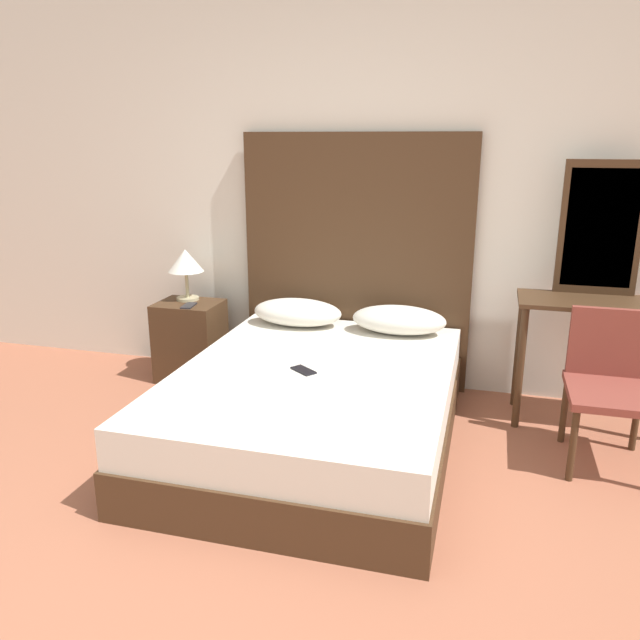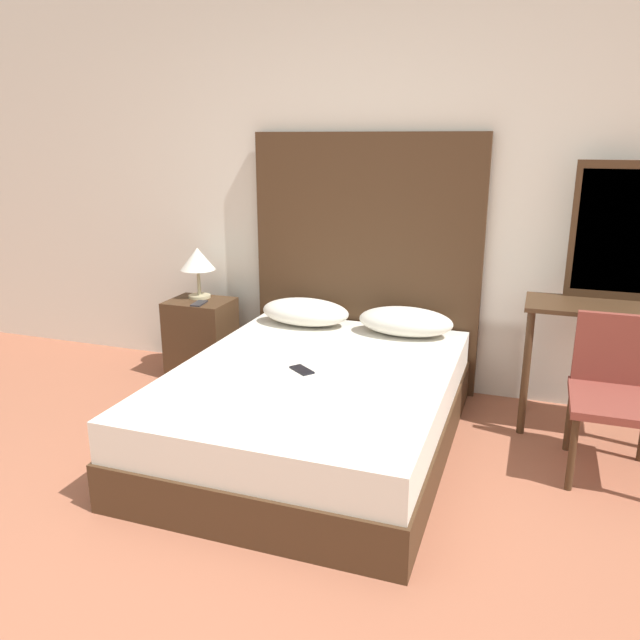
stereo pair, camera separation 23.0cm
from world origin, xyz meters
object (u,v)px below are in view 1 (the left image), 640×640
nightstand (191,341)px  phone_on_nightstand (189,306)px  vanity_desk (593,328)px  table_lamp (186,263)px  phone_on_bed (304,370)px  bed (315,407)px  chair (610,379)px

nightstand → phone_on_nightstand: phone_on_nightstand is taller
vanity_desk → nightstand: bearing=179.3°
vanity_desk → table_lamp: bearing=177.7°
phone_on_bed → phone_on_nightstand: 1.24m
bed → table_lamp: bearing=145.4°
table_lamp → vanity_desk: 2.66m
bed → vanity_desk: size_ratio=2.27×
phone_on_nightstand → chair: 2.63m
phone_on_nightstand → vanity_desk: bearing=1.2°
table_lamp → phone_on_nightstand: (0.09, -0.16, -0.26)m
phone_on_bed → nightstand: nightstand is taller
bed → chair: size_ratio=2.46×
bed → vanity_desk: bearing=25.3°
phone_on_nightstand → phone_on_bed: bearing=-34.1°
nightstand → vanity_desk: bearing=-0.7°
bed → phone_on_nightstand: bearing=149.1°
table_lamp → bed: bearing=-34.6°
bed → phone_on_nightstand: size_ratio=12.44×
table_lamp → phone_on_bed: bearing=-37.5°
table_lamp → chair: (2.69, -0.54, -0.38)m
bed → phone_on_nightstand: phone_on_nightstand is taller
phone_on_nightstand → table_lamp: bearing=118.7°
table_lamp → vanity_desk: (2.65, -0.10, -0.23)m
vanity_desk → chair: (0.04, -0.43, -0.15)m
bed → nightstand: bearing=146.9°
nightstand → table_lamp: bearing=118.4°
bed → phone_on_bed: 0.24m
phone_on_bed → table_lamp: 1.45m
phone_on_bed → nightstand: size_ratio=0.29×
nightstand → vanity_desk: (2.61, -0.03, 0.32)m
nightstand → table_lamp: size_ratio=1.56×
bed → table_lamp: size_ratio=5.43×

